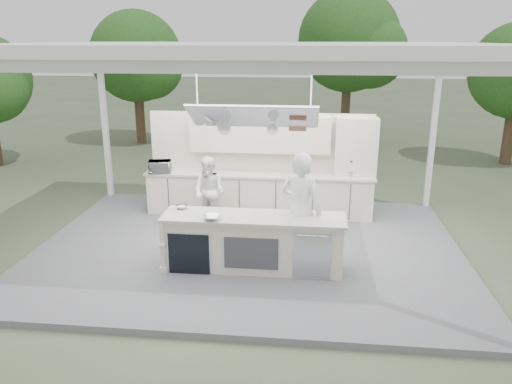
# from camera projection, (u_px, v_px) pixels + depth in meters

# --- Properties ---
(ground) EXTENTS (90.00, 90.00, 0.00)m
(ground) POSITION_uv_depth(u_px,v_px,m) (249.00, 252.00, 9.60)
(ground) COLOR #4A593D
(ground) RESTS_ON ground
(stage_deck) EXTENTS (8.00, 6.00, 0.12)m
(stage_deck) POSITION_uv_depth(u_px,v_px,m) (249.00, 249.00, 9.58)
(stage_deck) COLOR #57575B
(stage_deck) RESTS_ON ground
(tent) EXTENTS (8.20, 6.20, 3.86)m
(tent) POSITION_uv_depth(u_px,v_px,m) (248.00, 52.00, 8.49)
(tent) COLOR white
(tent) RESTS_ON ground
(demo_island) EXTENTS (3.10, 0.79, 0.95)m
(demo_island) POSITION_uv_depth(u_px,v_px,m) (252.00, 242.00, 8.54)
(demo_island) COLOR beige
(demo_island) RESTS_ON stage_deck
(back_counter) EXTENTS (5.08, 0.72, 0.95)m
(back_counter) POSITION_uv_depth(u_px,v_px,m) (259.00, 193.00, 11.22)
(back_counter) COLOR beige
(back_counter) RESTS_ON stage_deck
(back_wall_unit) EXTENTS (5.05, 0.48, 2.25)m
(back_wall_unit) POSITION_uv_depth(u_px,v_px,m) (280.00, 149.00, 11.09)
(back_wall_unit) COLOR beige
(back_wall_unit) RESTS_ON stage_deck
(tree_cluster) EXTENTS (19.55, 9.40, 5.85)m
(tree_cluster) POSITION_uv_depth(u_px,v_px,m) (277.00, 57.00, 17.93)
(tree_cluster) COLOR brown
(tree_cluster) RESTS_ON ground
(head_chef) EXTENTS (0.86, 0.71, 2.03)m
(head_chef) POSITION_uv_depth(u_px,v_px,m) (301.00, 210.00, 8.49)
(head_chef) COLOR white
(head_chef) RESTS_ON stage_deck
(sous_chef) EXTENTS (0.89, 0.81, 1.48)m
(sous_chef) POSITION_uv_depth(u_px,v_px,m) (209.00, 192.00, 10.44)
(sous_chef) COLOR white
(sous_chef) RESTS_ON stage_deck
(toaster_oven) EXTENTS (0.54, 0.42, 0.27)m
(toaster_oven) POSITION_uv_depth(u_px,v_px,m) (160.00, 167.00, 11.09)
(toaster_oven) COLOR silver
(toaster_oven) RESTS_ON back_counter
(bowl_large) EXTENTS (0.30, 0.30, 0.07)m
(bowl_large) POSITION_uv_depth(u_px,v_px,m) (212.00, 218.00, 8.23)
(bowl_large) COLOR silver
(bowl_large) RESTS_ON demo_island
(bowl_small) EXTENTS (0.26, 0.26, 0.07)m
(bowl_small) POSITION_uv_depth(u_px,v_px,m) (182.00, 207.00, 8.77)
(bowl_small) COLOR #B6B9BE
(bowl_small) RESTS_ON demo_island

